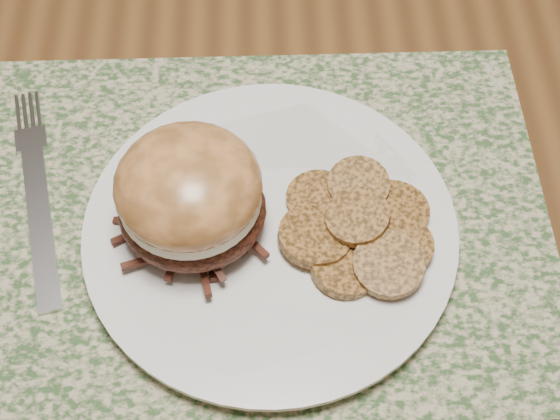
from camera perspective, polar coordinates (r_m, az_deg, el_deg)
The scene contains 6 objects.
dining_table at distance 0.71m, azimuth 10.96°, elevation 0.43°, with size 1.50×0.90×0.75m.
placemat at distance 0.60m, azimuth -1.87°, elevation -0.43°, with size 0.45×0.33×0.00m, color #34522A.
dinner_plate at distance 0.58m, azimuth -0.71°, elevation -1.56°, with size 0.26×0.26×0.02m, color white.
pork_sandwich at distance 0.54m, azimuth -6.61°, elevation 1.05°, with size 0.12×0.11×0.08m.
roasted_potatoes at distance 0.56m, azimuth 5.83°, elevation -1.33°, with size 0.13×0.13×0.03m.
fork at distance 0.63m, azimuth -17.34°, elevation 1.28°, with size 0.06×0.21×0.00m.
Camera 1 is at (-0.15, -0.38, 1.26)m, focal length 50.00 mm.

